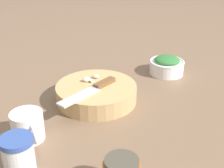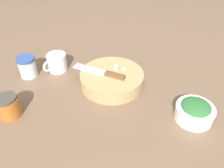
{
  "view_description": "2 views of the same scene",
  "coord_description": "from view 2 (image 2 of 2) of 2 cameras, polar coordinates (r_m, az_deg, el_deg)",
  "views": [
    {
      "loc": [
        0.77,
        0.07,
        0.46
      ],
      "look_at": [
        -0.03,
        -0.04,
        0.07
      ],
      "focal_mm": 50.0,
      "sensor_mm": 36.0,
      "label": 1
    },
    {
      "loc": [
        0.05,
        0.58,
        0.53
      ],
      "look_at": [
        -0.04,
        -0.02,
        0.05
      ],
      "focal_mm": 35.0,
      "sensor_mm": 36.0,
      "label": 2
    }
  ],
  "objects": [
    {
      "name": "ground_plane",
      "position": [
        0.78,
        -2.58,
        -4.15
      ],
      "size": [
        5.0,
        5.0,
        0.0
      ],
      "primitive_type": "plane",
      "color": "brown"
    },
    {
      "name": "cutting_board",
      "position": [
        0.84,
        -0.04,
        1.37
      ],
      "size": [
        0.24,
        0.24,
        0.05
      ],
      "color": "tan",
      "rests_on": "ground_plane"
    },
    {
      "name": "chef_knife",
      "position": [
        0.82,
        -2.69,
        3.08
      ],
      "size": [
        0.19,
        0.14,
        0.01
      ],
      "rotation": [
        0.0,
        0.0,
        4.13
      ],
      "color": "brown",
      "rests_on": "cutting_board"
    },
    {
      "name": "garlic_cloves",
      "position": [
        0.84,
        1.89,
        4.25
      ],
      "size": [
        0.05,
        0.05,
        0.02
      ],
      "color": "silver",
      "rests_on": "cutting_board"
    },
    {
      "name": "herb_bowl",
      "position": [
        0.75,
        20.8,
        -6.61
      ],
      "size": [
        0.12,
        0.12,
        0.07
      ],
      "color": "white",
      "rests_on": "ground_plane"
    },
    {
      "name": "spice_jar",
      "position": [
        0.94,
        -21.23,
        4.26
      ],
      "size": [
        0.07,
        0.07,
        0.08
      ],
      "color": "silver",
      "rests_on": "ground_plane"
    },
    {
      "name": "coffee_mug",
      "position": [
        0.94,
        -14.24,
        5.47
      ],
      "size": [
        0.1,
        0.09,
        0.07
      ],
      "color": "white",
      "rests_on": "ground_plane"
    },
    {
      "name": "honey_jar",
      "position": [
        0.78,
        -25.45,
        -5.27
      ],
      "size": [
        0.07,
        0.07,
        0.07
      ],
      "color": "#B26023",
      "rests_on": "ground_plane"
    }
  ]
}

